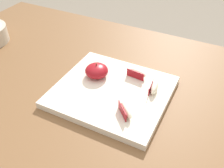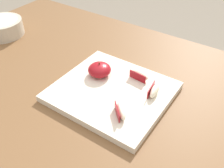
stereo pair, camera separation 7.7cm
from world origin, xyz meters
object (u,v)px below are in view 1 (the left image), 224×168
object	(u,v)px
cutting_board	(112,92)
apple_wedge_back	(137,73)
apple_wedge_left	(154,87)
apple_half_skin_up	(97,71)
apple_wedge_middle	(126,110)

from	to	relation	value
cutting_board	apple_wedge_back	world-z (taller)	apple_wedge_back
cutting_board	apple_wedge_left	xyz separation A→B (m)	(0.12, 0.05, 0.02)
cutting_board	apple_wedge_left	size ratio (longest dim) A/B	5.15
apple_half_skin_up	apple_wedge_middle	size ratio (longest dim) A/B	1.24
apple_half_skin_up	apple_wedge_middle	world-z (taller)	apple_half_skin_up
cutting_board	apple_half_skin_up	distance (m)	0.09
apple_wedge_middle	apple_wedge_back	world-z (taller)	same
apple_half_skin_up	apple_wedge_middle	distance (m)	0.19
apple_wedge_back	apple_wedge_middle	bearing A→B (deg)	-77.26
apple_half_skin_up	apple_wedge_left	xyz separation A→B (m)	(0.19, 0.01, -0.01)
cutting_board	apple_wedge_middle	bearing A→B (deg)	-43.32
apple_wedge_left	apple_half_skin_up	bearing A→B (deg)	-175.86
cutting_board	apple_wedge_back	xyz separation A→B (m)	(0.04, 0.09, 0.02)
apple_wedge_back	cutting_board	bearing A→B (deg)	-114.84
apple_wedge_left	apple_wedge_middle	size ratio (longest dim) A/B	1.09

